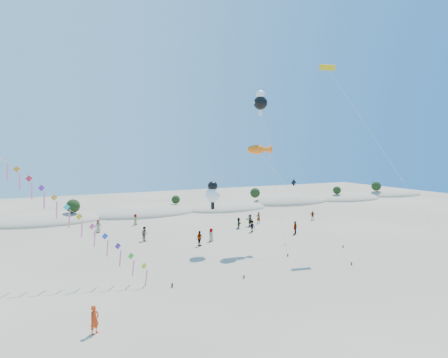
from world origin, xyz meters
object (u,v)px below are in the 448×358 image
(kite_train, at_px, (18,172))
(fish_kite, at_px, (259,150))
(flyer_foreground, at_px, (95,320))
(parafoil_kite, at_px, (330,72))

(kite_train, xyz_separation_m, fish_kite, (25.31, 1.24, 1.91))
(fish_kite, distance_m, flyer_foreground, 27.45)
(kite_train, height_order, parafoil_kite, parafoil_kite)
(fish_kite, relative_size, parafoil_kite, 0.56)
(fish_kite, height_order, flyer_foreground, fish_kite)
(flyer_foreground, bearing_deg, kite_train, 72.64)
(kite_train, bearing_deg, flyer_foreground, -70.94)
(flyer_foreground, bearing_deg, parafoil_kite, -14.27)
(fish_kite, bearing_deg, kite_train, -177.21)
(kite_train, height_order, fish_kite, kite_train)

